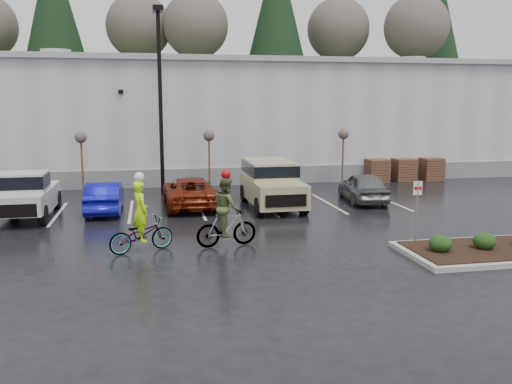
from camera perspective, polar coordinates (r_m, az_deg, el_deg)
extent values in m
plane|color=black|center=(16.98, 5.18, -6.61)|extent=(120.00, 120.00, 0.00)
cube|color=#ACAEB1|center=(37.94, -4.25, 7.70)|extent=(60.00, 15.00, 7.00)
cube|color=slate|center=(30.73, -2.44, 1.67)|extent=(60.00, 0.12, 1.00)
cube|color=#999B9E|center=(37.99, -4.32, 13.06)|extent=(60.50, 15.50, 0.30)
cube|color=#23431C|center=(60.83, -6.95, 7.88)|extent=(80.00, 25.00, 6.00)
cylinder|color=black|center=(27.64, -10.02, 8.97)|extent=(0.20, 0.20, 9.00)
cube|color=black|center=(27.98, -10.31, 18.43)|extent=(0.50, 1.00, 0.25)
cylinder|color=#432B1B|center=(29.01, -17.82, 2.54)|extent=(0.10, 0.10, 2.80)
sphere|color=#443E37|center=(28.88, -17.97, 5.50)|extent=(0.60, 0.60, 0.60)
cylinder|color=#432B1B|center=(29.00, -4.94, 2.96)|extent=(0.10, 0.10, 2.80)
sphere|color=#443E37|center=(28.86, -4.98, 5.92)|extent=(0.60, 0.60, 0.60)
cylinder|color=#432B1B|center=(30.74, 9.11, 3.25)|extent=(0.10, 0.10, 2.80)
sphere|color=#443E37|center=(30.61, 9.19, 6.04)|extent=(0.60, 0.60, 0.60)
cube|color=#432B1B|center=(32.68, 12.59, 2.23)|extent=(1.20, 1.20, 1.35)
cube|color=#432B1B|center=(33.40, 15.26, 2.28)|extent=(1.20, 1.20, 1.35)
cube|color=#432B1B|center=(34.24, 17.96, 2.32)|extent=(1.20, 1.20, 1.35)
ellipsoid|color=black|center=(17.55, 18.84, -5.16)|extent=(0.70, 0.70, 0.52)
ellipsoid|color=black|center=(18.33, 22.91, -4.79)|extent=(0.70, 0.70, 0.52)
cylinder|color=gray|center=(18.32, 16.54, -2.23)|extent=(0.05, 0.05, 2.20)
cube|color=white|center=(18.17, 16.67, 0.40)|extent=(0.30, 0.02, 0.45)
cube|color=red|center=(18.16, 16.68, 0.39)|extent=(0.26, 0.02, 0.10)
imported|color=#0D0E92|center=(24.02, -15.64, -0.51)|extent=(1.42, 4.04, 1.33)
imported|color=maroon|center=(24.46, -6.95, 0.00)|extent=(2.33, 4.93, 1.36)
imported|color=#5D6062|center=(26.08, 11.22, 0.52)|extent=(2.09, 4.27, 1.40)
imported|color=#3F3F44|center=(17.52, -11.98, -4.41)|extent=(2.22, 1.46, 1.10)
imported|color=#B8FE0E|center=(17.35, -12.07, -1.97)|extent=(0.69, 0.82, 1.92)
sphere|color=silver|center=(17.17, -12.19, 1.53)|extent=(0.32, 0.32, 0.32)
imported|color=#3F3F44|center=(17.78, -3.12, -3.80)|extent=(2.03, 0.89, 1.22)
imported|color=#48532C|center=(17.63, -3.14, -1.58)|extent=(0.66, 1.01, 1.93)
sphere|color=#990C0C|center=(17.46, -3.18, 1.88)|extent=(0.32, 0.32, 0.32)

